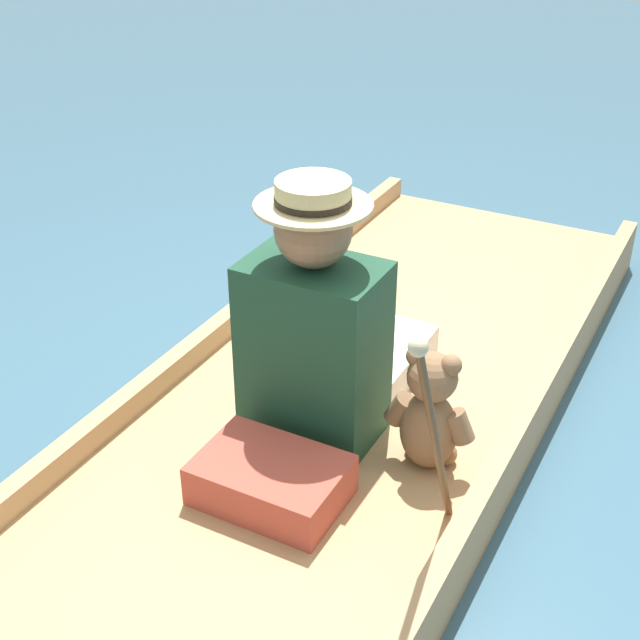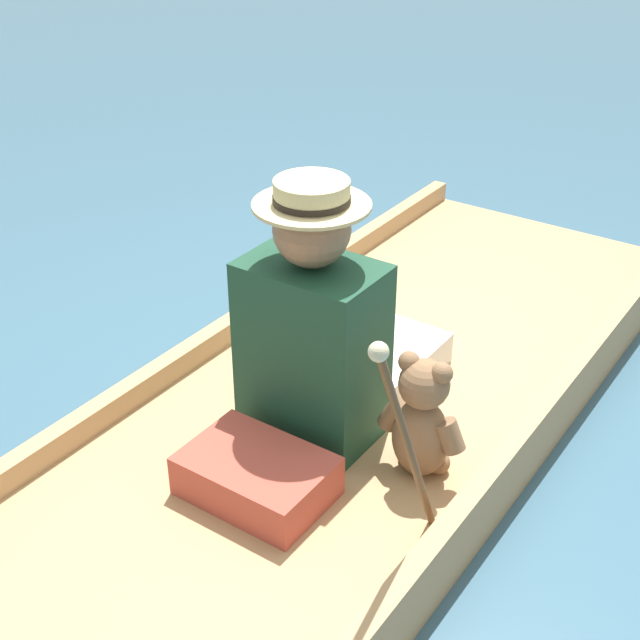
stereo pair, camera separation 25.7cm
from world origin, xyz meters
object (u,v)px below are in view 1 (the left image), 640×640
object	(u,v)px
seated_person	(325,333)
teddy_bear	(430,413)
walking_cane	(432,423)
wine_glass	(263,323)

from	to	relation	value
seated_person	teddy_bear	xyz separation A→B (m)	(0.37, -0.07, -0.12)
seated_person	walking_cane	bearing A→B (deg)	-46.00
wine_glass	teddy_bear	bearing A→B (deg)	-24.57
wine_glass	walking_cane	distance (m)	1.18
walking_cane	wine_glass	bearing A→B (deg)	141.61
wine_glass	walking_cane	xyz separation A→B (m)	(0.89, -0.70, 0.34)
teddy_bear	wine_glass	size ratio (longest dim) A/B	3.26
teddy_bear	wine_glass	xyz separation A→B (m)	(-0.75, 0.34, -0.09)
seated_person	walking_cane	xyz separation A→B (m)	(0.50, -0.43, 0.12)
teddy_bear	wine_glass	distance (m)	0.84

